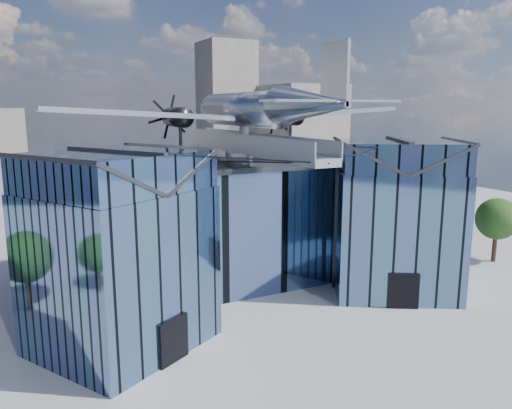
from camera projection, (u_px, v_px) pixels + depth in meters
name	position (u px, v px, depth m)	size (l,w,h in m)	color
ground_plane	(268.00, 307.00, 35.93)	(120.00, 120.00, 0.00)	gray
museum	(235.00, 217.00, 39.97)	(32.88, 24.50, 17.60)	#4A6B96
bg_towers	(127.00, 134.00, 78.90)	(77.00, 24.50, 26.00)	slate
tree_plaza_e	(497.00, 219.00, 45.82)	(4.86, 4.86, 6.00)	#311E13
tree_side_e	(407.00, 193.00, 60.11)	(4.68, 4.68, 5.88)	#311E13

